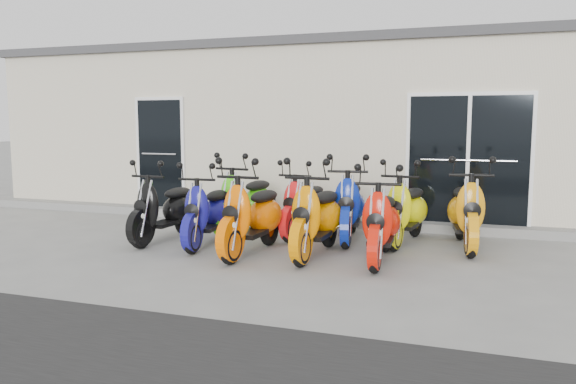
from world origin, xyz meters
name	(u,v)px	position (x,y,z in m)	size (l,w,h in m)	color
ground	(275,248)	(0.00, 0.00, 0.00)	(80.00, 80.00, 0.00)	gray
building	(353,132)	(0.00, 5.20, 1.60)	(14.00, 6.00, 3.20)	beige
roof_cap	(354,57)	(0.00, 5.20, 3.28)	(14.20, 6.20, 0.16)	#3F3F42
front_step	(313,220)	(0.00, 2.02, 0.07)	(14.00, 0.40, 0.15)	gray
door_left	(161,151)	(-3.20, 2.17, 1.26)	(1.07, 0.08, 2.22)	black
door_right	(468,156)	(2.60, 2.17, 1.26)	(2.02, 0.08, 2.22)	black
scooter_front_black	(164,200)	(-1.77, -0.10, 0.64)	(0.63, 1.73, 1.28)	black
scooter_front_blue	(208,203)	(-0.99, -0.17, 0.63)	(0.62, 1.72, 1.27)	navy
scooter_front_orange_a	(252,205)	(-0.16, -0.46, 0.69)	(0.68, 1.86, 1.37)	#FF6800
scooter_front_orange_b	(317,206)	(0.72, -0.29, 0.69)	(0.68, 1.87, 1.38)	orange
scooter_front_red	(382,212)	(1.60, -0.31, 0.66)	(0.65, 1.79, 1.32)	red
scooter_back_green	(246,192)	(-0.83, 0.88, 0.68)	(0.67, 1.83, 1.35)	#4EE913
scooter_back_red	(305,198)	(0.16, 0.95, 0.62)	(0.62, 1.69, 1.25)	red
scooter_back_blue	(350,196)	(0.91, 0.87, 0.68)	(0.67, 1.85, 1.37)	#0B249E
scooter_back_yellow	(407,201)	(1.77, 0.92, 0.65)	(0.64, 1.76, 1.30)	#DADB07
scooter_back_extra	(466,202)	(2.62, 0.87, 0.68)	(0.67, 1.85, 1.37)	orange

